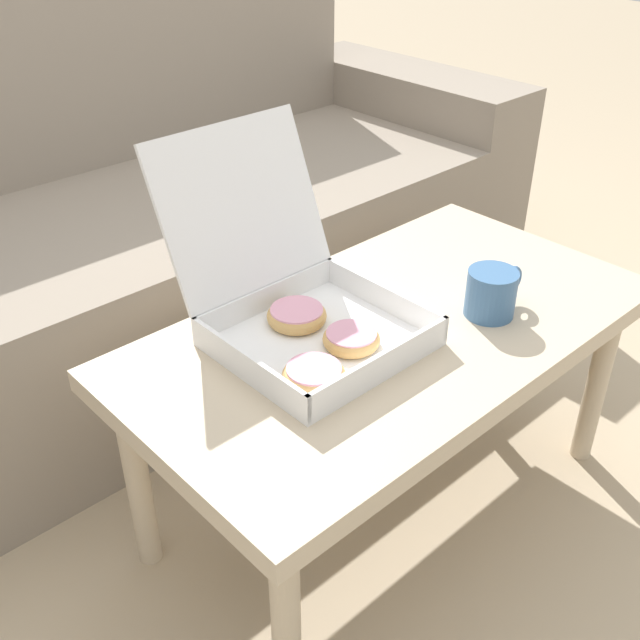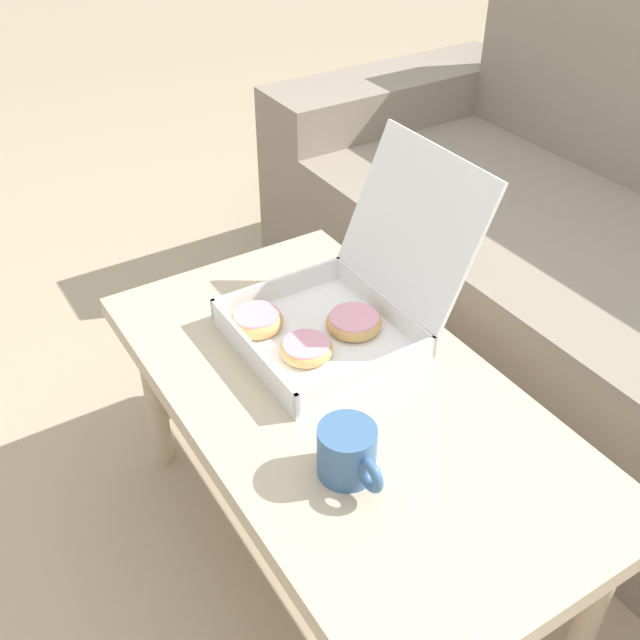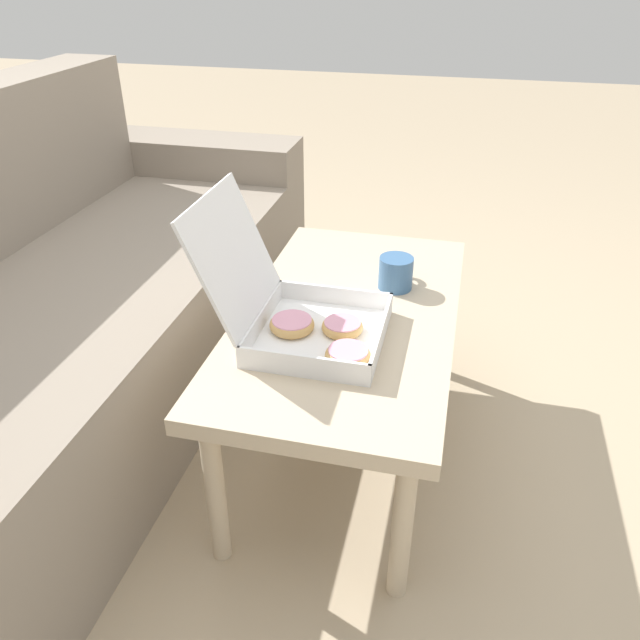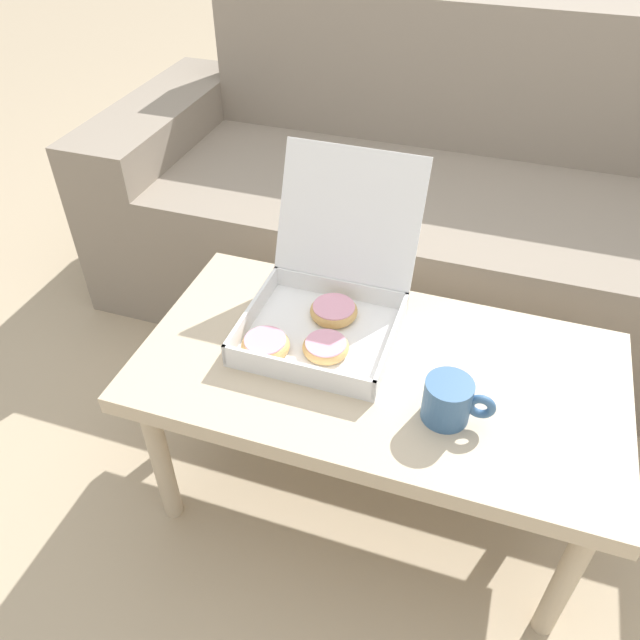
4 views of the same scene
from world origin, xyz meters
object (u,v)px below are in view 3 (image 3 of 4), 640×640
(couch, at_px, (56,317))
(coffee_mug, at_px, (396,272))
(coffee_table, at_px, (348,327))
(pastry_box, at_px, (302,316))

(couch, height_order, coffee_mug, couch)
(couch, distance_m, coffee_table, 0.87)
(pastry_box, xyz_separation_m, coffee_mug, (0.31, -0.18, -0.02))
(pastry_box, bearing_deg, couch, 79.18)
(couch, relative_size, coffee_table, 2.17)
(coffee_table, distance_m, pastry_box, 0.20)
(pastry_box, bearing_deg, coffee_table, -28.27)
(pastry_box, bearing_deg, coffee_mug, -29.91)
(couch, distance_m, pastry_box, 0.82)
(pastry_box, height_order, coffee_mug, pastry_box)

